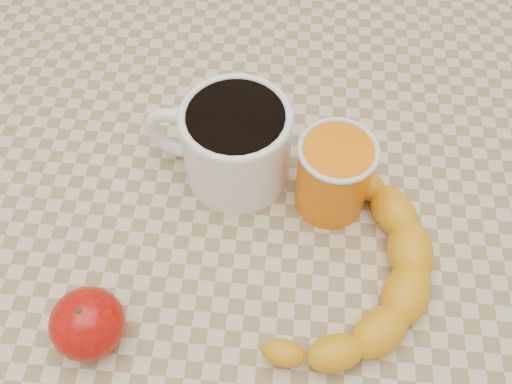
# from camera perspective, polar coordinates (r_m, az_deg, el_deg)

# --- Properties ---
(ground) EXTENTS (3.00, 3.00, 0.00)m
(ground) POSITION_cam_1_polar(r_m,az_deg,el_deg) (1.32, 0.00, -18.41)
(ground) COLOR tan
(ground) RESTS_ON ground
(table) EXTENTS (0.80, 0.80, 0.75)m
(table) POSITION_cam_1_polar(r_m,az_deg,el_deg) (0.70, 0.00, -4.70)
(table) COLOR #C3B38A
(table) RESTS_ON ground
(coffee_mug) EXTENTS (0.17, 0.13, 0.10)m
(coffee_mug) POSITION_cam_1_polar(r_m,az_deg,el_deg) (0.61, -2.26, 5.10)
(coffee_mug) COLOR white
(coffee_mug) RESTS_ON table
(orange_juice_glass) EXTENTS (0.08, 0.08, 0.09)m
(orange_juice_glass) POSITION_cam_1_polar(r_m,az_deg,el_deg) (0.59, 7.77, 1.73)
(orange_juice_glass) COLOR orange
(orange_juice_glass) RESTS_ON table
(apple) EXTENTS (0.07, 0.07, 0.06)m
(apple) POSITION_cam_1_polar(r_m,az_deg,el_deg) (0.55, -16.50, -12.49)
(apple) COLOR #890504
(apple) RESTS_ON table
(banana) EXTENTS (0.36, 0.40, 0.05)m
(banana) POSITION_cam_1_polar(r_m,az_deg,el_deg) (0.57, 9.07, -7.09)
(banana) COLOR orange
(banana) RESTS_ON table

